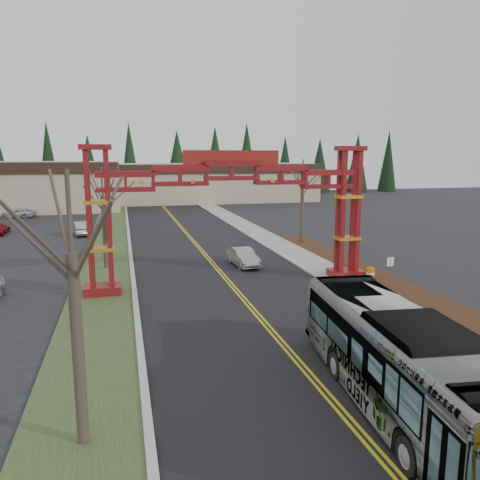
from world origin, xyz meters
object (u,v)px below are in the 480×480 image
object	(u,v)px
bare_tree_median_near	(72,255)
bare_tree_median_far	(109,180)
barrel_south	(370,275)
barrel_mid	(354,268)
parked_car_far_b	(18,213)
bare_tree_median_mid	(103,197)
gateway_arch	(232,193)
street_sign	(390,266)
silver_sedan	(243,257)
retail_building_east	(209,182)
transit_bus	(399,361)
bare_tree_right_far	(303,184)
barrel_north	(352,261)
parked_car_far_a	(81,228)

from	to	relation	value
bare_tree_median_near	bare_tree_median_far	size ratio (longest dim) A/B	1.01
barrel_south	barrel_mid	bearing A→B (deg)	89.93
parked_car_far_b	bare_tree_median_mid	size ratio (longest dim) A/B	0.60
gateway_arch	bare_tree_median_near	distance (m)	17.34
bare_tree_median_far	street_sign	bearing A→B (deg)	-58.57
parked_car_far_b	barrel_mid	size ratio (longest dim) A/B	4.55
silver_sedan	barrel_mid	distance (m)	8.27
retail_building_east	street_sign	world-z (taller)	retail_building_east
silver_sedan	street_sign	world-z (taller)	street_sign
bare_tree_median_far	bare_tree_median_mid	bearing A→B (deg)	-90.00
transit_bus	bare_tree_median_mid	bearing A→B (deg)	119.26
bare_tree_median_far	barrel_mid	distance (m)	30.32
bare_tree_right_far	barrel_north	size ratio (longest dim) A/B	7.45
barrel_mid	barrel_south	bearing A→B (deg)	-90.07
parked_car_far_a	parked_car_far_b	size ratio (longest dim) A/B	0.99
transit_bus	bare_tree_median_mid	xyz separation A→B (m)	(-9.89, 22.85, 3.70)
bare_tree_median_near	street_sign	bearing A→B (deg)	35.06
gateway_arch	bare_tree_right_far	xyz separation A→B (m)	(10.00, 13.27, -0.31)
bare_tree_median_mid	street_sign	xyz separation A→B (m)	(17.39, -10.20, -3.89)
parked_car_far_a	barrel_south	world-z (taller)	parked_car_far_a
retail_building_east	street_sign	bearing A→B (deg)	-90.53
parked_car_far_b	bare_tree_median_far	bearing A→B (deg)	58.41
parked_car_far_a	barrel_mid	bearing A→B (deg)	119.71
silver_sedan	bare_tree_median_far	distance (m)	22.96
bare_tree_median_near	bare_tree_median_far	bearing A→B (deg)	90.00
bare_tree_median_near	bare_tree_median_far	distance (m)	40.68
bare_tree_median_far	barrel_south	size ratio (longest dim) A/B	7.69
retail_building_east	barrel_north	world-z (taller)	retail_building_east
bare_tree_median_near	parked_car_far_a	bearing A→B (deg)	94.41
street_sign	parked_car_far_b	bearing A→B (deg)	124.25
street_sign	barrel_north	size ratio (longest dim) A/B	1.90
gateway_arch	transit_bus	distance (m)	16.51
gateway_arch	parked_car_far_a	size ratio (longest dim) A/B	4.05
transit_bus	bare_tree_right_far	bearing A→B (deg)	80.29
transit_bus	retail_building_east	bearing A→B (deg)	89.91
transit_bus	barrel_north	world-z (taller)	transit_bus
transit_bus	parked_car_far_b	xyz separation A→B (m)	(-22.44, 56.65, -1.02)
barrel_south	bare_tree_right_far	bearing A→B (deg)	86.22
bare_tree_median_mid	bare_tree_median_far	distance (m)	18.28
parked_car_far_a	barrel_south	bearing A→B (deg)	117.05
transit_bus	silver_sedan	bearing A→B (deg)	95.21
parked_car_far_a	bare_tree_median_far	xyz separation A→B (m)	(3.00, 1.79, 4.98)
parked_car_far_b	barrel_mid	bearing A→B (deg)	55.89
bare_tree_right_far	street_sign	world-z (taller)	bare_tree_right_far
parked_car_far_a	barrel_north	world-z (taller)	parked_car_far_a
barrel_mid	transit_bus	bearing A→B (deg)	-113.30
bare_tree_median_mid	barrel_south	xyz separation A→B (m)	(17.03, -8.51, -4.85)
bare_tree_median_near	parked_car_far_b	bearing A→B (deg)	102.60
parked_car_far_a	bare_tree_right_far	size ratio (longest dim) A/B	0.56
transit_bus	bare_tree_median_far	xyz separation A→B (m)	(-9.89, 41.13, 4.07)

